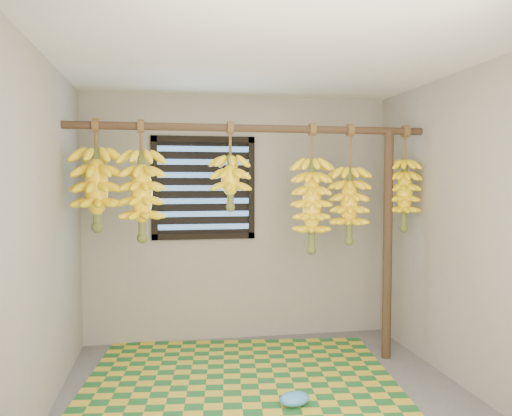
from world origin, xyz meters
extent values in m
cube|color=#545454|center=(0.00, 0.00, -0.01)|extent=(3.00, 3.00, 0.01)
cube|color=silver|center=(0.00, 0.00, 2.40)|extent=(3.00, 3.00, 0.01)
cube|color=gray|center=(0.00, 1.50, 1.20)|extent=(3.00, 0.01, 2.40)
cube|color=gray|center=(-1.50, 0.00, 1.20)|extent=(0.01, 3.00, 2.40)
cube|color=gray|center=(1.50, 0.00, 1.20)|extent=(0.01, 3.00, 2.40)
cube|color=black|center=(-0.35, 1.48, 1.50)|extent=(1.00, 0.04, 1.00)
cylinder|color=#462E1F|center=(0.00, 0.70, 2.00)|extent=(3.00, 0.06, 0.06)
cylinder|color=#462E1F|center=(1.20, 0.70, 1.00)|extent=(0.08, 0.08, 2.00)
cube|color=#1B5D25|center=(-0.14, 0.44, 0.01)|extent=(2.62, 2.20, 0.01)
ellipsoid|color=#388AD4|center=(0.16, -0.09, 0.06)|extent=(0.26, 0.22, 0.09)
cylinder|color=brown|center=(-1.25, 0.70, 1.91)|extent=(0.02, 0.02, 0.24)
cylinder|color=#4C5923|center=(-1.25, 0.70, 1.52)|extent=(0.07, 0.07, 0.59)
cylinder|color=brown|center=(-0.90, 0.70, 1.90)|extent=(0.02, 0.02, 0.25)
cylinder|color=#4C5923|center=(-0.90, 0.70, 1.47)|extent=(0.06, 0.06, 0.68)
cylinder|color=brown|center=(-0.19, 0.70, 1.89)|extent=(0.02, 0.02, 0.28)
cylinder|color=#4C5923|center=(-0.19, 0.70, 1.57)|extent=(0.05, 0.05, 0.41)
cylinder|color=brown|center=(0.51, 0.70, 1.88)|extent=(0.02, 0.02, 0.30)
cylinder|color=#4C5923|center=(0.51, 0.70, 1.38)|extent=(0.06, 0.06, 0.76)
cylinder|color=brown|center=(0.84, 0.70, 1.84)|extent=(0.02, 0.02, 0.37)
cylinder|color=#4C5923|center=(0.84, 0.70, 1.38)|extent=(0.06, 0.06, 0.62)
cylinder|color=brown|center=(1.35, 0.70, 1.88)|extent=(0.02, 0.02, 0.30)
cylinder|color=#4C5923|center=(1.35, 0.70, 1.46)|extent=(0.05, 0.05, 0.59)
camera|label=1|loc=(-0.70, -3.37, 1.56)|focal=35.00mm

